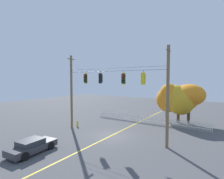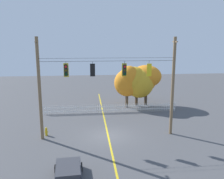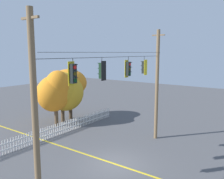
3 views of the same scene
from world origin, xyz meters
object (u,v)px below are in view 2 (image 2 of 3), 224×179
at_px(autumn_oak_far_east, 146,78).
at_px(fire_hydrant, 46,132).
at_px(traffic_signal_westbound_side, 93,70).
at_px(autumn_maple_near_fence, 128,81).
at_px(parked_car, 68,175).
at_px(traffic_signal_southbound_primary, 124,70).
at_px(traffic_signal_northbound_secondary, 149,70).
at_px(autumn_maple_mid, 137,82).
at_px(traffic_signal_eastbound_side, 66,70).

height_order(autumn_oak_far_east, fire_hydrant, autumn_oak_far_east).
xyz_separation_m(traffic_signal_westbound_side, fire_hydrant, (-4.43, 0.76, -5.88)).
height_order(autumn_maple_near_fence, autumn_oak_far_east, autumn_maple_near_fence).
height_order(traffic_signal_westbound_side, parked_car, traffic_signal_westbound_side).
xyz_separation_m(traffic_signal_southbound_primary, parked_car, (-4.62, -7.32, -5.62)).
bearing_deg(autumn_oak_far_east, traffic_signal_westbound_side, -125.18).
bearing_deg(autumn_oak_far_east, fire_hydrant, -140.55).
height_order(traffic_signal_southbound_primary, traffic_signal_northbound_secondary, same).
bearing_deg(parked_car, traffic_signal_southbound_primary, 57.74).
distance_m(traffic_signal_westbound_side, traffic_signal_northbound_secondary, 5.07).
relative_size(traffic_signal_southbound_primary, traffic_signal_northbound_secondary, 1.01).
bearing_deg(parked_car, autumn_maple_near_fence, 68.83).
bearing_deg(traffic_signal_southbound_primary, traffic_signal_northbound_secondary, -0.48).
distance_m(traffic_signal_southbound_primary, autumn_maple_near_fence, 10.43).
bearing_deg(parked_car, autumn_oak_far_east, 62.73).
xyz_separation_m(traffic_signal_westbound_side, autumn_maple_mid, (6.11, 9.98, -2.93)).
height_order(traffic_signal_westbound_side, autumn_maple_mid, traffic_signal_westbound_side).
xyz_separation_m(traffic_signal_eastbound_side, traffic_signal_southbound_primary, (5.16, -0.00, -0.05)).
bearing_deg(fire_hydrant, parked_car, -71.70).
bearing_deg(traffic_signal_westbound_side, autumn_oak_far_east, 54.82).
bearing_deg(traffic_signal_eastbound_side, traffic_signal_northbound_secondary, -0.15).
xyz_separation_m(traffic_signal_southbound_primary, fire_hydrant, (-7.28, 0.74, -5.83)).
distance_m(autumn_maple_near_fence, parked_car, 18.64).
relative_size(traffic_signal_southbound_primary, autumn_maple_mid, 0.26).
relative_size(traffic_signal_northbound_secondary, parked_car, 0.34).
relative_size(autumn_maple_near_fence, fire_hydrant, 7.03).
bearing_deg(traffic_signal_southbound_primary, fire_hydrant, 174.19).
distance_m(traffic_signal_eastbound_side, autumn_oak_far_east, 14.50).
relative_size(traffic_signal_northbound_secondary, fire_hydrant, 1.74).
bearing_deg(autumn_maple_mid, traffic_signal_southbound_primary, -108.14).
height_order(autumn_maple_near_fence, fire_hydrant, autumn_maple_near_fence).
distance_m(traffic_signal_eastbound_side, autumn_maple_near_fence, 12.51).
distance_m(autumn_oak_far_east, parked_car, 20.28).
height_order(traffic_signal_eastbound_side, fire_hydrant, traffic_signal_eastbound_side).
xyz_separation_m(autumn_maple_near_fence, autumn_maple_mid, (1.23, 0.10, -0.16)).
bearing_deg(traffic_signal_northbound_secondary, autumn_oak_far_east, 77.49).
height_order(autumn_maple_mid, fire_hydrant, autumn_maple_mid).
bearing_deg(traffic_signal_westbound_side, fire_hydrant, 170.28).
bearing_deg(fire_hydrant, traffic_signal_eastbound_side, -19.24).
bearing_deg(traffic_signal_northbound_secondary, traffic_signal_southbound_primary, 179.52).
bearing_deg(autumn_maple_mid, traffic_signal_northbound_secondary, -95.94).
bearing_deg(fire_hydrant, autumn_maple_mid, 41.18).
xyz_separation_m(traffic_signal_northbound_secondary, autumn_oak_far_east, (2.33, 10.50, -2.40)).
bearing_deg(traffic_signal_northbound_secondary, autumn_maple_mid, 84.06).
relative_size(traffic_signal_eastbound_side, autumn_maple_near_fence, 0.25).
bearing_deg(parked_car, fire_hydrant, 108.30).
bearing_deg(fire_hydrant, autumn_maple_near_fence, 44.39).
bearing_deg(parked_car, traffic_signal_eastbound_side, 94.23).
xyz_separation_m(traffic_signal_northbound_secondary, fire_hydrant, (-9.51, 0.76, -5.83)).
bearing_deg(fire_hydrant, traffic_signal_northbound_secondary, -4.57).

